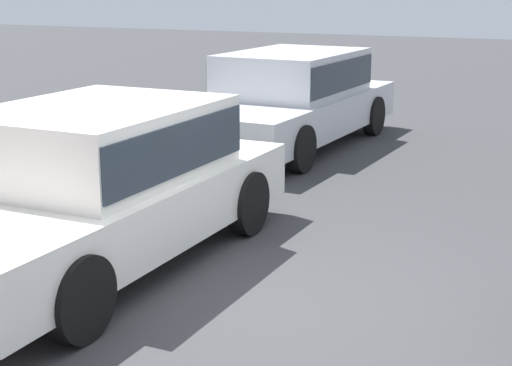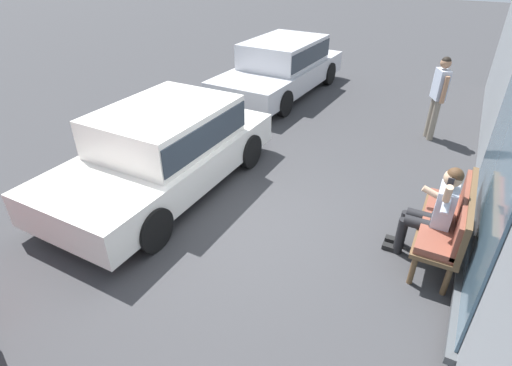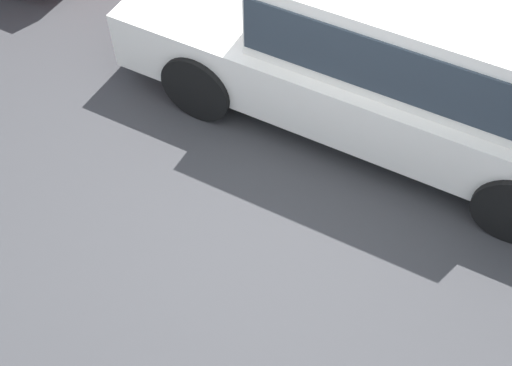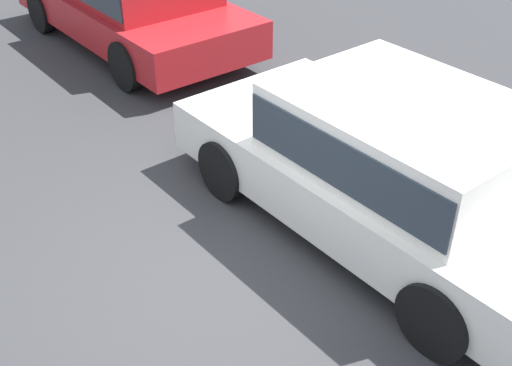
{
  "view_description": "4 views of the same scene",
  "coord_description": "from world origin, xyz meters",
  "px_view_note": "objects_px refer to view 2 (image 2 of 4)",
  "views": [
    {
      "loc": [
        5.15,
        2.6,
        2.46
      ],
      "look_at": [
        0.18,
        0.3,
        1.04
      ],
      "focal_mm": 55.0,
      "sensor_mm": 36.0,
      "label": 1
    },
    {
      "loc": [
        4.22,
        2.6,
        3.68
      ],
      "look_at": [
        -0.01,
        0.37,
        0.75
      ],
      "focal_mm": 28.0,
      "sensor_mm": 36.0,
      "label": 2
    },
    {
      "loc": [
        -1.11,
        2.6,
        4.08
      ],
      "look_at": [
        0.03,
        0.38,
        0.79
      ],
      "focal_mm": 45.0,
      "sensor_mm": 36.0,
      "label": 3
    },
    {
      "loc": [
        -3.35,
        2.6,
        3.82
      ],
      "look_at": [
        -0.32,
        0.09,
        1.18
      ],
      "focal_mm": 45.0,
      "sensor_mm": 36.0,
      "label": 4
    }
  ],
  "objects_px": {
    "bench": "(451,220)",
    "person_on_phone": "(434,211)",
    "parked_car_near": "(282,65)",
    "parked_car_mid": "(165,145)",
    "pedestrian_standing": "(439,92)"
  },
  "relations": [
    {
      "from": "parked_car_near",
      "to": "bench",
      "type": "bearing_deg",
      "value": 42.56
    },
    {
      "from": "person_on_phone",
      "to": "bench",
      "type": "bearing_deg",
      "value": 108.62
    },
    {
      "from": "bench",
      "to": "person_on_phone",
      "type": "xyz_separation_m",
      "value": [
        0.08,
        -0.23,
        0.12
      ]
    },
    {
      "from": "parked_car_near",
      "to": "pedestrian_standing",
      "type": "height_order",
      "value": "pedestrian_standing"
    },
    {
      "from": "bench",
      "to": "person_on_phone",
      "type": "relative_size",
      "value": 1.11
    },
    {
      "from": "person_on_phone",
      "to": "parked_car_near",
      "type": "height_order",
      "value": "parked_car_near"
    },
    {
      "from": "bench",
      "to": "parked_car_mid",
      "type": "relative_size",
      "value": 0.36
    },
    {
      "from": "bench",
      "to": "pedestrian_standing",
      "type": "height_order",
      "value": "pedestrian_standing"
    },
    {
      "from": "parked_car_near",
      "to": "parked_car_mid",
      "type": "distance_m",
      "value": 5.44
    },
    {
      "from": "bench",
      "to": "parked_car_mid",
      "type": "distance_m",
      "value": 4.43
    },
    {
      "from": "person_on_phone",
      "to": "pedestrian_standing",
      "type": "xyz_separation_m",
      "value": [
        -4.02,
        -0.46,
        0.28
      ]
    },
    {
      "from": "bench",
      "to": "parked_car_near",
      "type": "distance_m",
      "value": 7.06
    },
    {
      "from": "parked_car_near",
      "to": "parked_car_mid",
      "type": "bearing_deg",
      "value": 3.76
    },
    {
      "from": "person_on_phone",
      "to": "parked_car_near",
      "type": "bearing_deg",
      "value": -139.23
    },
    {
      "from": "bench",
      "to": "pedestrian_standing",
      "type": "xyz_separation_m",
      "value": [
        -3.95,
        -0.69,
        0.41
      ]
    }
  ]
}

